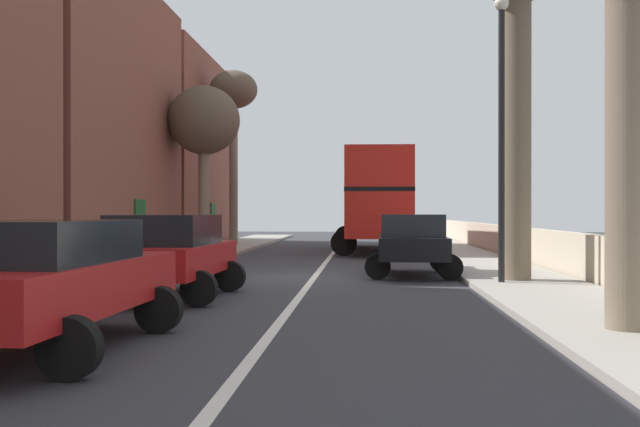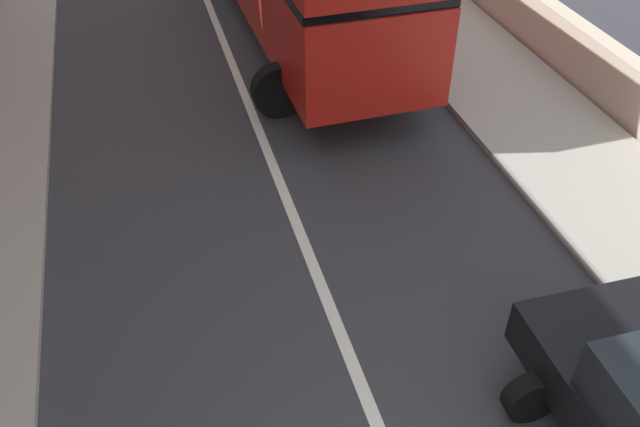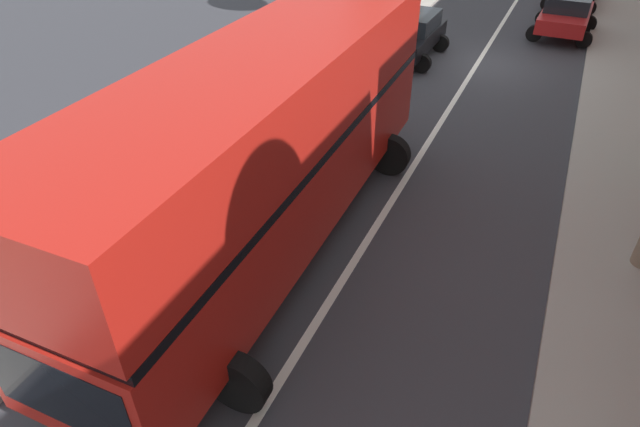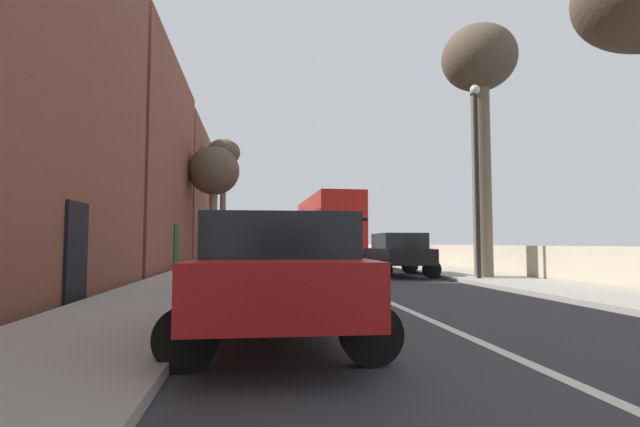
% 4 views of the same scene
% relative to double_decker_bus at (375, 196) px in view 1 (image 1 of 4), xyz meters
% --- Properties ---
extents(ground_plane, '(84.00, 84.00, 0.00)m').
position_rel_double_decker_bus_xyz_m(ground_plane, '(-1.70, -12.46, -2.35)').
color(ground_plane, '#333338').
extents(road_centre_line, '(0.16, 54.00, 0.01)m').
position_rel_double_decker_bus_xyz_m(road_centre_line, '(-1.70, -12.46, -2.35)').
color(road_centre_line, silver).
rests_on(road_centre_line, ground).
extents(sidewalk_left, '(2.60, 60.00, 0.12)m').
position_rel_double_decker_bus_xyz_m(sidewalk_left, '(-6.60, -12.46, -2.29)').
color(sidewalk_left, '#9E998E').
rests_on(sidewalk_left, ground).
extents(sidewalk_right, '(2.60, 60.00, 0.12)m').
position_rel_double_decker_bus_xyz_m(sidewalk_right, '(3.20, -12.46, -2.29)').
color(sidewalk_right, '#9E998E').
rests_on(sidewalk_right, ground).
extents(boundary_wall_right, '(0.36, 54.00, 1.16)m').
position_rel_double_decker_bus_xyz_m(boundary_wall_right, '(4.75, -12.46, -1.78)').
color(boundary_wall_right, beige).
rests_on(boundary_wall_right, ground).
extents(double_decker_bus, '(3.71, 10.71, 4.06)m').
position_rel_double_decker_bus_xyz_m(double_decker_bus, '(0.00, 0.00, 0.00)').
color(double_decker_bus, red).
rests_on(double_decker_bus, ground).
extents(parked_car_red_left_0, '(2.56, 4.57, 1.57)m').
position_rel_double_decker_bus_xyz_m(parked_car_red_left_0, '(-4.20, -22.55, -1.45)').
color(parked_car_red_left_0, '#AD1919').
rests_on(parked_car_red_left_0, ground).
extents(parked_car_black_right_1, '(2.44, 3.95, 1.60)m').
position_rel_double_decker_bus_xyz_m(parked_car_black_right_1, '(0.80, -11.99, -1.44)').
color(parked_car_black_right_1, black).
rests_on(parked_car_black_right_1, ground).
extents(parked_car_red_left_3, '(2.59, 4.02, 1.61)m').
position_rel_double_decker_bus_xyz_m(parked_car_red_left_3, '(-4.20, -17.23, -1.44)').
color(parked_car_red_left_3, '#AD1919').
rests_on(parked_car_red_left_3, ground).
extents(street_tree_left_0, '(2.87, 2.87, 6.61)m').
position_rel_double_decker_bus_xyz_m(street_tree_left_0, '(-6.87, -2.29, 2.88)').
color(street_tree_left_0, '#7A6B56').
rests_on(street_tree_left_0, sidewalk_left).
extents(street_tree_left_2, '(2.31, 2.31, 8.38)m').
position_rel_double_decker_bus_xyz_m(street_tree_left_2, '(-6.75, 3.58, 4.80)').
color(street_tree_left_2, '#7A6B56').
rests_on(street_tree_left_2, sidewalk_left).
extents(lamppost_right, '(0.32, 0.32, 6.31)m').
position_rel_double_decker_bus_xyz_m(lamppost_right, '(2.60, -14.74, 1.45)').
color(lamppost_right, black).
rests_on(lamppost_right, sidewalk_right).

